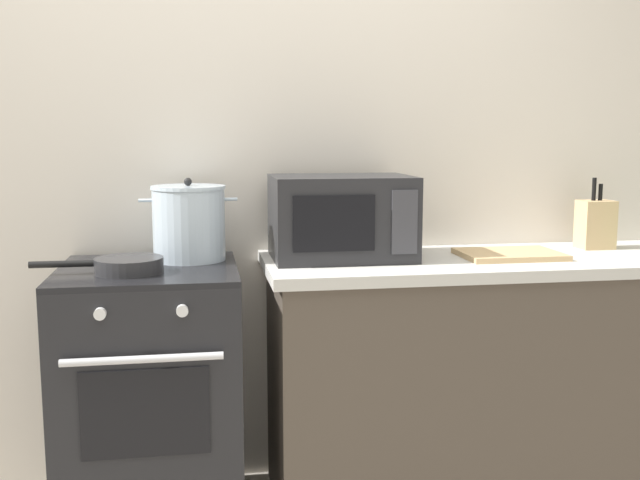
% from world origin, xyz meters
% --- Properties ---
extents(back_wall, '(4.40, 0.10, 2.50)m').
position_xyz_m(back_wall, '(0.30, 0.97, 1.25)').
color(back_wall, silver).
rests_on(back_wall, ground_plane).
extents(lower_cabinet_right, '(1.64, 0.56, 0.88)m').
position_xyz_m(lower_cabinet_right, '(0.90, 0.62, 0.44)').
color(lower_cabinet_right, '#4C4238').
rests_on(lower_cabinet_right, ground_plane).
extents(countertop_right, '(1.70, 0.60, 0.04)m').
position_xyz_m(countertop_right, '(0.90, 0.62, 0.90)').
color(countertop_right, beige).
rests_on(countertop_right, lower_cabinet_right).
extents(stove, '(0.60, 0.64, 0.92)m').
position_xyz_m(stove, '(-0.35, 0.60, 0.46)').
color(stove, black).
rests_on(stove, ground_plane).
extents(stock_pot, '(0.35, 0.26, 0.29)m').
position_xyz_m(stock_pot, '(-0.21, 0.73, 1.05)').
color(stock_pot, silver).
rests_on(stock_pot, stove).
extents(frying_pan, '(0.42, 0.22, 0.05)m').
position_xyz_m(frying_pan, '(-0.41, 0.51, 0.95)').
color(frying_pan, '#28282B').
rests_on(frying_pan, stove).
extents(microwave, '(0.50, 0.37, 0.30)m').
position_xyz_m(microwave, '(0.33, 0.68, 1.07)').
color(microwave, '#232326').
rests_on(microwave, countertop_right).
extents(cutting_board, '(0.36, 0.26, 0.02)m').
position_xyz_m(cutting_board, '(0.95, 0.60, 0.93)').
color(cutting_board, tan).
rests_on(cutting_board, countertop_right).
extents(knife_block, '(0.13, 0.10, 0.28)m').
position_xyz_m(knife_block, '(1.37, 0.74, 1.02)').
color(knife_block, tan).
rests_on(knife_block, countertop_right).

